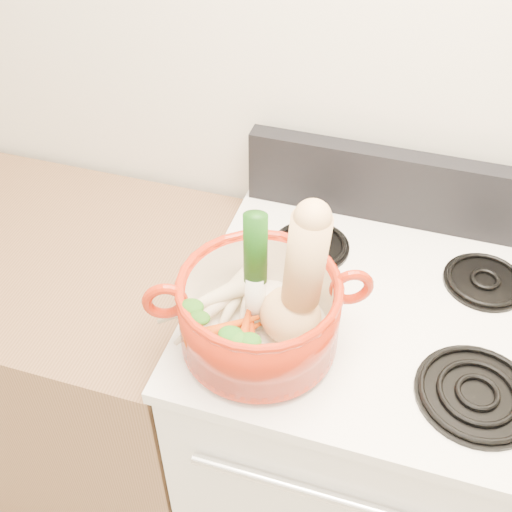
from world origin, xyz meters
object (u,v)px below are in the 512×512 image
(dutch_oven, at_px, (259,313))
(leek, at_px, (255,271))
(squash, at_px, (293,279))
(stove_body, at_px, (359,438))

(dutch_oven, distance_m, leek, 0.09)
(dutch_oven, height_order, squash, squash)
(squash, bearing_deg, dutch_oven, -161.21)
(stove_body, bearing_deg, dutch_oven, -143.68)
(leek, bearing_deg, stove_body, 21.15)
(squash, bearing_deg, stove_body, 58.69)
(squash, relative_size, leek, 1.06)
(stove_body, relative_size, leek, 3.36)
(squash, distance_m, leek, 0.07)
(dutch_oven, distance_m, squash, 0.12)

